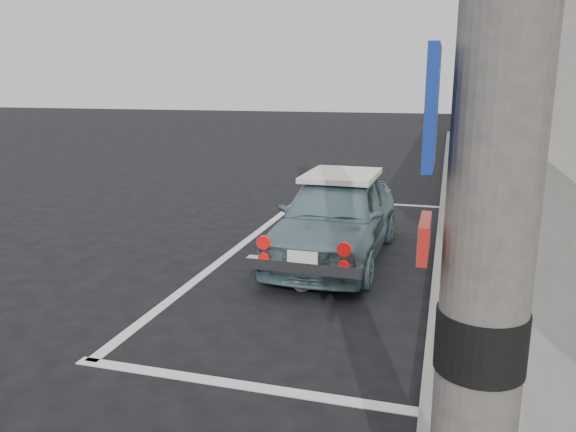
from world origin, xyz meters
The scene contains 7 objects.
ground centered at (0.00, 0.00, 0.00)m, with size 80.00×80.00×0.00m, color black.
sidewalk centered at (3.20, 2.00, 0.07)m, with size 2.80×40.00×0.15m, color slate.
pline_rear centered at (0.50, -0.50, 0.00)m, with size 3.00×0.12×0.01m, color silver.
pline_front centered at (0.50, 6.50, 0.00)m, with size 3.00×0.12×0.01m, color silver.
pline_side centered at (-0.90, 3.00, 0.00)m, with size 0.12×7.00×0.01m, color silver.
retro_coupe centered at (0.51, 2.92, 0.57)m, with size 1.39×3.34×1.13m.
cat centered at (0.41, 1.57, 0.12)m, with size 0.25×0.47×0.26m.
Camera 1 is at (1.88, -4.17, 2.29)m, focal length 35.00 mm.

